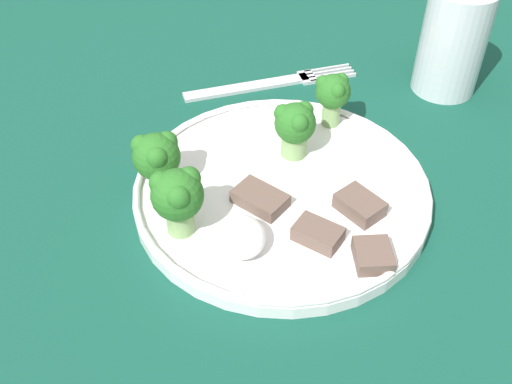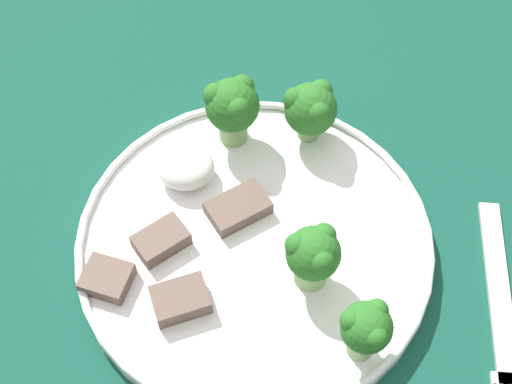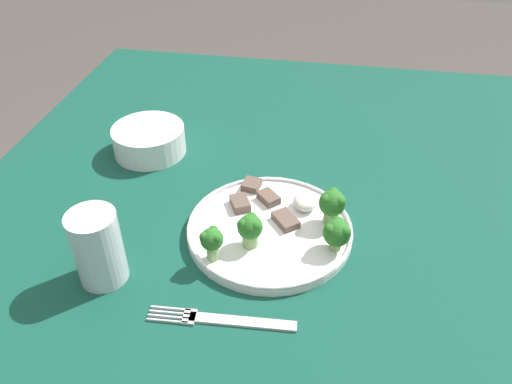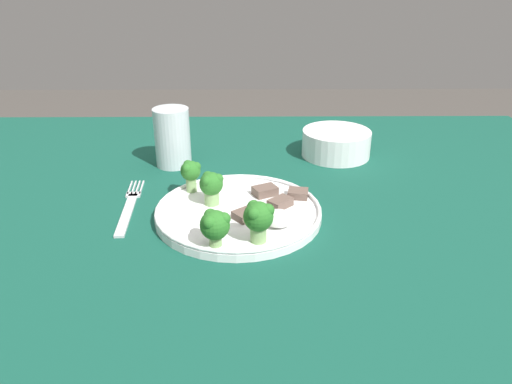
% 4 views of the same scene
% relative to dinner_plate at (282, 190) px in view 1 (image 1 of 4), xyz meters
% --- Properties ---
extents(table, '(1.31, 1.11, 0.78)m').
position_rel_dinner_plate_xyz_m(table, '(0.02, -0.02, -0.10)').
color(table, '#114738').
rests_on(table, ground_plane).
extents(dinner_plate, '(0.26, 0.26, 0.02)m').
position_rel_dinner_plate_xyz_m(dinner_plate, '(0.00, 0.00, 0.00)').
color(dinner_plate, white).
rests_on(dinner_plate, table).
extents(fork, '(0.03, 0.19, 0.00)m').
position_rel_dinner_plate_xyz_m(fork, '(-0.18, 0.03, -0.01)').
color(fork, silver).
rests_on(fork, table).
extents(drinking_glass, '(0.07, 0.07, 0.11)m').
position_rel_dinner_plate_xyz_m(drinking_glass, '(-0.13, 0.22, 0.04)').
color(drinking_glass, silver).
rests_on(drinking_glass, table).
extents(broccoli_floret_near_rim_left, '(0.04, 0.04, 0.05)m').
position_rel_dinner_plate_xyz_m(broccoli_floret_near_rim_left, '(-0.04, 0.02, 0.04)').
color(broccoli_floret_near_rim_left, '#7FA866').
rests_on(broccoli_floret_near_rim_left, dinner_plate).
extents(broccoli_floret_center_left, '(0.04, 0.04, 0.05)m').
position_rel_dinner_plate_xyz_m(broccoli_floret_center_left, '(-0.03, -0.10, 0.03)').
color(broccoli_floret_center_left, '#7FA866').
rests_on(broccoli_floret_center_left, dinner_plate).
extents(broccoli_floret_back_left, '(0.03, 0.03, 0.05)m').
position_rel_dinner_plate_xyz_m(broccoli_floret_back_left, '(-0.08, 0.07, 0.04)').
color(broccoli_floret_back_left, '#7FA866').
rests_on(broccoli_floret_back_left, dinner_plate).
extents(broccoli_floret_front_left, '(0.04, 0.04, 0.06)m').
position_rel_dinner_plate_xyz_m(broccoli_floret_front_left, '(0.03, -0.09, 0.04)').
color(broccoli_floret_front_left, '#7FA866').
rests_on(broccoli_floret_front_left, dinner_plate).
extents(meat_slice_front_slice, '(0.04, 0.03, 0.01)m').
position_rel_dinner_plate_xyz_m(meat_slice_front_slice, '(0.10, 0.05, 0.01)').
color(meat_slice_front_slice, brown).
rests_on(meat_slice_front_slice, dinner_plate).
extents(meat_slice_middle_slice, '(0.04, 0.04, 0.01)m').
position_rel_dinner_plate_xyz_m(meat_slice_middle_slice, '(0.07, 0.01, 0.01)').
color(meat_slice_middle_slice, brown).
rests_on(meat_slice_middle_slice, dinner_plate).
extents(meat_slice_rear_slice, '(0.05, 0.05, 0.01)m').
position_rel_dinner_plate_xyz_m(meat_slice_rear_slice, '(0.01, -0.02, 0.01)').
color(meat_slice_rear_slice, brown).
rests_on(meat_slice_rear_slice, dinner_plate).
extents(meat_slice_edge_slice, '(0.05, 0.04, 0.01)m').
position_rel_dinner_plate_xyz_m(meat_slice_edge_slice, '(0.04, 0.06, 0.01)').
color(meat_slice_edge_slice, brown).
rests_on(meat_slice_edge_slice, dinner_plate).
extents(sauce_dollop, '(0.04, 0.04, 0.02)m').
position_rel_dinner_plate_xyz_m(sauce_dollop, '(0.06, -0.05, 0.01)').
color(sauce_dollop, white).
rests_on(sauce_dollop, dinner_plate).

